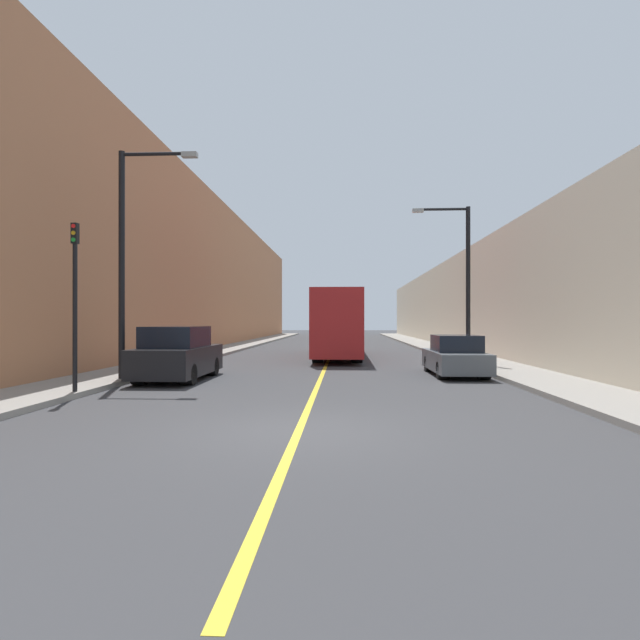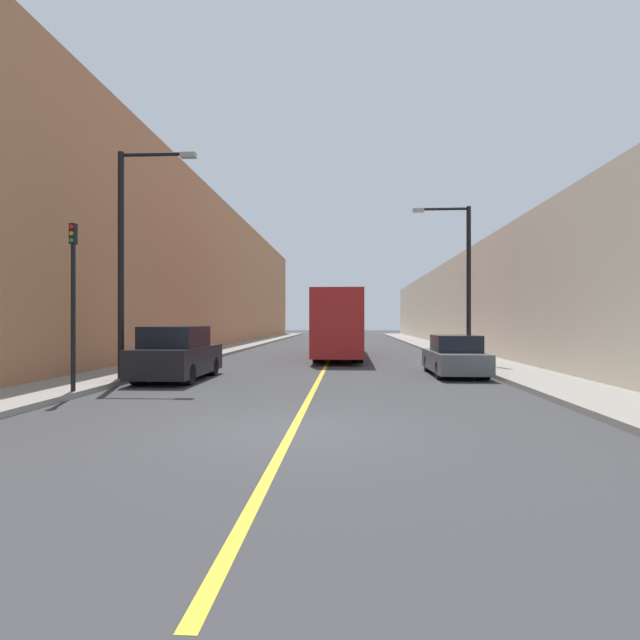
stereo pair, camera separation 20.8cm
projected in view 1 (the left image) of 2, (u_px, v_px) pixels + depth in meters
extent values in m
plane|color=#38383A|center=(299.00, 431.00, 9.20)|extent=(200.00, 200.00, 0.00)
cube|color=gray|center=(241.00, 346.00, 39.53)|extent=(2.53, 72.00, 0.16)
cube|color=gray|center=(429.00, 346.00, 38.80)|extent=(2.53, 72.00, 0.16)
cube|color=#B2724C|center=(200.00, 275.00, 39.70)|extent=(4.00, 72.00, 11.38)
cube|color=beige|center=(471.00, 304.00, 38.64)|extent=(4.00, 72.00, 6.71)
cube|color=gold|center=(334.00, 347.00, 39.16)|extent=(0.16, 72.00, 0.01)
cube|color=#AD1E1E|center=(338.00, 323.00, 27.99)|extent=(2.44, 12.01, 3.22)
cube|color=black|center=(337.00, 310.00, 22.03)|extent=(2.08, 0.04, 1.45)
cylinder|color=black|center=(318.00, 352.00, 24.32)|extent=(0.54, 1.07, 1.07)
cylinder|color=black|center=(357.00, 352.00, 24.23)|extent=(0.54, 1.07, 1.07)
cylinder|color=black|center=(324.00, 344.00, 31.76)|extent=(0.54, 1.07, 1.07)
cylinder|color=black|center=(354.00, 344.00, 31.66)|extent=(0.54, 1.07, 1.07)
cube|color=black|center=(178.00, 360.00, 17.19)|extent=(1.97, 4.50, 0.94)
cube|color=black|center=(176.00, 337.00, 16.96)|extent=(1.73, 2.48, 0.70)
cube|color=black|center=(154.00, 361.00, 14.97)|extent=(1.68, 0.04, 0.42)
cylinder|color=black|center=(140.00, 374.00, 15.83)|extent=(0.43, 0.68, 0.68)
cylinder|color=black|center=(188.00, 374.00, 15.76)|extent=(0.43, 0.68, 0.68)
cylinder|color=black|center=(171.00, 366.00, 18.62)|extent=(0.43, 0.68, 0.68)
cylinder|color=black|center=(211.00, 366.00, 18.54)|extent=(0.43, 0.68, 0.68)
cube|color=#51565B|center=(455.00, 361.00, 18.61)|extent=(1.79, 4.26, 0.71)
cube|color=black|center=(456.00, 343.00, 18.40)|extent=(1.58, 1.92, 0.61)
cube|color=black|center=(469.00, 362.00, 16.51)|extent=(1.52, 0.04, 0.32)
cylinder|color=black|center=(443.00, 370.00, 17.33)|extent=(0.39, 0.62, 0.62)
cylinder|color=black|center=(484.00, 371.00, 17.26)|extent=(0.39, 0.62, 0.62)
cylinder|color=black|center=(430.00, 364.00, 19.96)|extent=(0.39, 0.62, 0.62)
cylinder|color=black|center=(465.00, 364.00, 19.89)|extent=(0.39, 0.62, 0.62)
cylinder|color=black|center=(122.00, 265.00, 16.26)|extent=(0.20, 0.20, 7.42)
cylinder|color=black|center=(156.00, 154.00, 16.21)|extent=(2.25, 0.12, 0.12)
cube|color=#999993|center=(190.00, 155.00, 16.16)|extent=(0.50, 0.24, 0.16)
cylinder|color=black|center=(468.00, 285.00, 22.51)|extent=(0.20, 0.20, 7.04)
cylinder|color=black|center=(443.00, 209.00, 22.58)|extent=(2.25, 0.12, 0.12)
cube|color=#999993|center=(418.00, 211.00, 22.63)|extent=(0.50, 0.24, 0.16)
cylinder|color=black|center=(75.00, 318.00, 13.26)|extent=(0.12, 0.12, 3.94)
cube|color=black|center=(75.00, 233.00, 13.27)|extent=(0.16, 0.16, 0.55)
cylinder|color=red|center=(73.00, 226.00, 13.18)|extent=(0.11, 0.02, 0.11)
cylinder|color=gold|center=(73.00, 233.00, 13.18)|extent=(0.11, 0.02, 0.11)
cylinder|color=green|center=(73.00, 240.00, 13.18)|extent=(0.11, 0.02, 0.11)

